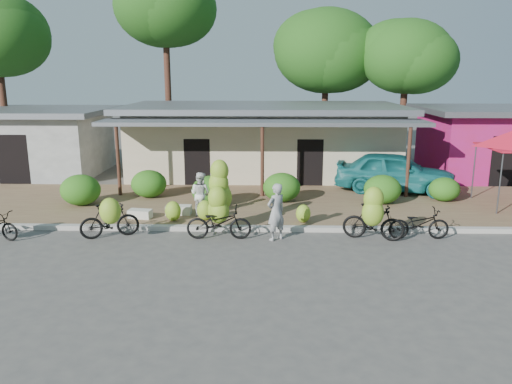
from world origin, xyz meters
TOP-DOWN VIEW (x-y plane):
  - ground at (0.00, 0.00)m, footprint 100.00×100.00m
  - sidewalk at (0.00, 5.00)m, footprint 60.00×6.00m
  - curb at (0.00, 2.00)m, footprint 60.00×0.25m
  - shop_main at (0.00, 10.93)m, footprint 13.00×8.50m
  - shop_pink at (10.50, 10.99)m, footprint 6.00×6.00m
  - shop_grey at (-11.00, 10.99)m, footprint 7.00×6.00m
  - tree_far_center at (-5.69, 16.11)m, footprint 5.64×5.56m
  - tree_center_right at (3.31, 16.61)m, footprint 5.98×5.92m
  - tree_near_right at (7.31, 14.61)m, footprint 4.99×4.85m
  - hedge_0 at (-6.57, 4.55)m, footprint 1.44×1.30m
  - hedge_1 at (-4.37, 5.78)m, footprint 1.36×1.22m
  - hedge_2 at (-1.85, 4.65)m, footprint 1.38×1.25m
  - hedge_3 at (0.74, 5.24)m, footprint 1.39×1.25m
  - hedge_4 at (4.43, 5.04)m, footprint 1.36×1.23m
  - hedge_5 at (6.83, 5.46)m, footprint 1.15×1.03m
  - bike_left at (-4.45, 1.13)m, footprint 1.79×1.41m
  - bike_center at (-1.24, 1.44)m, footprint 1.92×1.18m
  - bike_right at (3.28, 1.07)m, footprint 1.87×1.37m
  - bike_far_right at (4.68, 1.34)m, footprint 1.80×0.67m
  - loose_banana_a at (-2.86, 2.64)m, footprint 0.52×0.44m
  - loose_banana_b at (-1.83, 2.74)m, footprint 0.53×0.45m
  - loose_banana_c at (1.36, 2.55)m, footprint 0.47×0.40m
  - sack_near at (-2.82, 3.41)m, footprint 0.85×0.40m
  - sack_far at (-4.01, 2.93)m, footprint 0.80×0.50m
  - vendor at (0.46, 1.16)m, footprint 0.74×0.71m
  - bystander at (-2.04, 3.24)m, footprint 0.90×0.83m
  - teal_van at (5.34, 7.00)m, footprint 5.03×2.98m

SIDE VIEW (x-z plane):
  - ground at x=0.00m, z-range 0.00..0.00m
  - sidewalk at x=0.00m, z-range 0.00..0.12m
  - curb at x=0.00m, z-range 0.00..0.15m
  - sack_far at x=-4.01m, z-range 0.12..0.40m
  - sack_near at x=-2.82m, z-range 0.12..0.42m
  - loose_banana_c at x=1.36m, z-range 0.12..0.71m
  - loose_banana_a at x=-2.86m, z-range 0.12..0.77m
  - loose_banana_b at x=-1.83m, z-range 0.12..0.78m
  - bike_far_right at x=4.68m, z-range 0.00..0.94m
  - hedge_5 at x=6.83m, z-range 0.12..1.02m
  - bike_left at x=-4.45m, z-range -0.06..1.31m
  - hedge_1 at x=-4.37m, z-range 0.12..1.18m
  - hedge_4 at x=4.43m, z-range 0.12..1.18m
  - hedge_2 at x=-1.85m, z-range 0.12..1.20m
  - hedge_3 at x=0.74m, z-range 0.12..1.20m
  - hedge_0 at x=-6.57m, z-range 0.12..1.24m
  - bike_right at x=3.28m, z-range -0.14..1.60m
  - vendor at x=0.46m, z-range 0.00..1.71m
  - bike_center at x=-1.24m, z-range -0.29..2.00m
  - bystander at x=-2.04m, z-range 0.12..1.61m
  - teal_van at x=5.34m, z-range 0.12..1.72m
  - shop_grey at x=-11.00m, z-range 0.04..3.19m
  - shop_pink at x=10.50m, z-range 0.05..3.30m
  - shop_main at x=0.00m, z-range 0.05..3.40m
  - tree_near_right at x=7.31m, z-range 1.95..9.56m
  - tree_center_right at x=3.31m, z-range 1.94..10.33m
  - tree_far_center at x=-5.69m, z-range 3.18..13.79m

